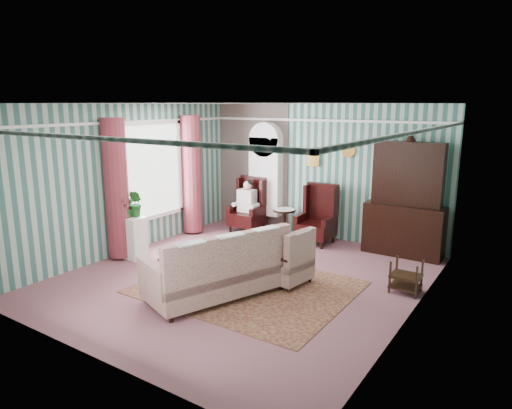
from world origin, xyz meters
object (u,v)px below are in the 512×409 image
Objects in this scene: wingback_left at (247,205)px; plant_stand at (131,237)px; nest_table at (406,276)px; coffee_table at (186,275)px; round_side_table at (284,222)px; floral_armchair at (286,253)px; wingback_right at (316,215)px; seated_woman at (247,206)px; dresser_hutch at (406,196)px; sofa at (216,265)px; bookcase at (265,182)px.

plant_stand is (-0.80, -2.75, -0.22)m from wingback_left.
coffee_table is (-2.99, -1.76, -0.05)m from nest_table.
plant_stand is (-1.70, -2.90, 0.10)m from round_side_table.
floral_armchair is (-1.77, -0.70, 0.25)m from nest_table.
floral_armchair is (0.55, -2.25, -0.10)m from wingback_right.
wingback_right is 1.06× the size of seated_woman.
dresser_hutch reaches higher than floral_armchair.
floral_armchair reaches higher than nest_table.
wingback_right is at bearing 19.82° from sofa.
wingback_right is 0.58× the size of sofa.
coffee_table is at bearing -71.92° from wingback_left.
floral_armchair is at bearing -59.66° from round_side_table.
wingback_right is at bearing 146.25° from nest_table.
wingback_right is 3.28m from sofa.
wingback_right is 3.40m from coffee_table.
dresser_hutch is at bearing 107.39° from nest_table.
wingback_right is at bearing 0.00° from wingback_left.
coffee_table is at bearing 139.69° from floral_armchair.
bookcase is at bearing 71.51° from plant_stand.
dresser_hutch is 5.31m from plant_stand.
bookcase is 1.63m from wingback_right.
dresser_hutch is 2.56× the size of coffee_table.
dresser_hutch reaches higher than plant_stand.
round_side_table is at bearing 59.62° from plant_stand.
seated_woman is 0.55× the size of sofa.
bookcase reaches higher than nest_table.
dresser_hutch is 3.56m from seated_woman.
wingback_right is 2.31× the size of nest_table.
round_side_table is at bearing 93.00° from coffee_table.
round_side_table is at bearing -20.27° from bookcase.
round_side_table is 3.47m from coffee_table.
nest_table is (0.57, -1.82, -0.91)m from dresser_hutch.
round_side_table is at bearing 9.46° from seated_woman.
wingback_right is at bearing -171.23° from dresser_hutch.
bookcase is 3.73× the size of round_side_table.
wingback_right is at bearing -14.57° from bookcase.
coffee_table is (0.83, -3.70, -0.90)m from bookcase.
coffee_table is (-0.59, -0.04, -0.28)m from sofa.
dresser_hutch is at bearing 35.08° from plant_stand.
round_side_table is 0.75× the size of plant_stand.
coffee_table is at bearing -124.03° from dresser_hutch.
round_side_table is at bearing -177.36° from dresser_hutch.
sofa is at bearing -11.97° from plant_stand.
wingback_right is 1.36× the size of coffee_table.
round_side_table is at bearing 151.80° from nest_table.
dresser_hutch is 3.55m from wingback_left.
floral_armchair is at bearing -44.32° from seated_woman.
bookcase is 1.90× the size of seated_woman.
dresser_hutch reaches higher than coffee_table.
coffee_table is at bearing -101.42° from wingback_right.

